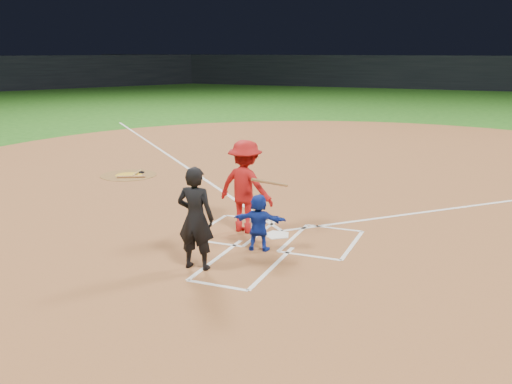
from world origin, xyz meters
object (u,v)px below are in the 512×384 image
at_px(home_plate, 277,235).
at_px(on_deck_circle, 129,175).
at_px(catcher, 259,222).
at_px(umpire, 196,218).
at_px(batter_at_plate, 245,186).

distance_m(home_plate, on_deck_circle, 7.23).
bearing_deg(on_deck_circle, home_plate, -30.94).
distance_m(home_plate, catcher, 1.10).
bearing_deg(home_plate, catcher, 89.04).
bearing_deg(catcher, home_plate, -100.38).
relative_size(home_plate, catcher, 0.54).
xyz_separation_m(catcher, umpire, (-0.66, -1.28, 0.36)).
xyz_separation_m(on_deck_circle, batter_at_plate, (5.49, -3.69, 0.96)).
distance_m(on_deck_circle, batter_at_plate, 6.69).
distance_m(catcher, batter_at_plate, 1.27).
relative_size(catcher, batter_at_plate, 0.57).
relative_size(catcher, umpire, 0.61).
height_order(umpire, batter_at_plate, batter_at_plate).
relative_size(umpire, batter_at_plate, 0.94).
bearing_deg(umpire, catcher, -121.10).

